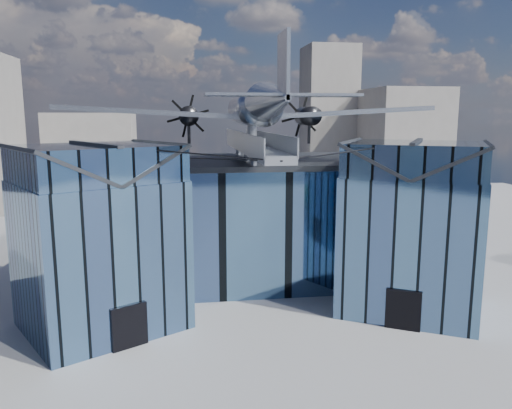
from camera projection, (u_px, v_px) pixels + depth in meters
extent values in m
plane|color=gray|center=(260.00, 310.00, 35.01)|extent=(120.00, 120.00, 0.00)
cube|color=#496A94|center=(244.00, 218.00, 42.94)|extent=(28.00, 14.00, 9.50)
cube|color=#23262A|center=(244.00, 161.00, 42.08)|extent=(28.00, 14.00, 0.40)
cube|color=#496A94|center=(100.00, 255.00, 31.66)|extent=(11.79, 11.43, 9.50)
cube|color=#496A94|center=(95.00, 163.00, 30.64)|extent=(11.56, 11.20, 2.20)
cube|color=#23262A|center=(57.00, 165.00, 29.26)|extent=(7.98, 9.23, 2.40)
cube|color=#23262A|center=(129.00, 161.00, 32.03)|extent=(7.98, 9.23, 2.40)
cube|color=#23262A|center=(94.00, 144.00, 30.44)|extent=(4.30, 7.10, 0.18)
cube|color=black|center=(129.00, 327.00, 29.15)|extent=(2.03, 1.32, 2.60)
cube|color=black|center=(163.00, 244.00, 34.43)|extent=(0.34, 0.34, 9.50)
cube|color=#496A94|center=(411.00, 243.00, 34.75)|extent=(11.79, 11.43, 9.50)
cube|color=#496A94|center=(416.00, 159.00, 33.73)|extent=(11.56, 11.20, 2.20)
cube|color=#23262A|center=(382.00, 158.00, 34.54)|extent=(7.98, 9.23, 2.40)
cube|color=#23262A|center=(451.00, 160.00, 32.92)|extent=(7.98, 9.23, 2.40)
cube|color=#23262A|center=(417.00, 142.00, 33.53)|extent=(4.30, 7.10, 0.18)
cube|color=black|center=(403.00, 310.00, 31.64)|extent=(2.03, 1.32, 2.60)
cube|color=black|center=(347.00, 237.00, 36.37)|extent=(0.34, 0.34, 9.50)
cube|color=#91959D|center=(253.00, 149.00, 36.48)|extent=(1.80, 21.00, 0.50)
cube|color=#91959D|center=(241.00, 140.00, 36.24)|extent=(0.08, 21.00, 1.10)
cube|color=#91959D|center=(265.00, 140.00, 36.50)|extent=(0.08, 21.00, 1.10)
cylinder|color=#91959D|center=(238.00, 149.00, 45.85)|extent=(0.44, 0.44, 1.35)
cylinder|color=#91959D|center=(247.00, 154.00, 40.01)|extent=(0.44, 0.44, 1.35)
cylinder|color=#91959D|center=(254.00, 158.00, 36.11)|extent=(0.44, 0.44, 1.35)
cylinder|color=#91959D|center=(252.00, 135.00, 36.80)|extent=(0.70, 0.70, 1.40)
cylinder|color=black|center=(181.00, 152.00, 28.35)|extent=(10.55, 6.08, 0.69)
cylinder|color=black|center=(357.00, 151.00, 29.90)|extent=(10.55, 6.08, 0.69)
cylinder|color=black|center=(214.00, 159.00, 34.19)|extent=(6.09, 17.04, 1.19)
cylinder|color=black|center=(299.00, 158.00, 35.07)|extent=(6.09, 17.04, 1.19)
cylinder|color=#A2A6AF|center=(252.00, 108.00, 36.46)|extent=(2.50, 11.00, 2.50)
sphere|color=#A2A6AF|center=(243.00, 109.00, 41.82)|extent=(2.50, 2.50, 2.50)
cube|color=black|center=(244.00, 101.00, 40.73)|extent=(1.60, 1.40, 0.50)
cone|color=#A2A6AF|center=(275.00, 100.00, 27.65)|extent=(2.50, 7.00, 2.50)
cube|color=#A2A6AF|center=(283.00, 67.00, 25.13)|extent=(0.18, 2.40, 3.40)
cube|color=#A2A6AF|center=(283.00, 95.00, 25.47)|extent=(8.00, 1.80, 0.14)
cube|color=#A2A6AF|center=(155.00, 113.00, 36.46)|extent=(14.00, 3.20, 1.08)
cylinder|color=black|center=(188.00, 116.00, 37.44)|extent=(1.44, 3.20, 1.44)
cone|color=black|center=(188.00, 116.00, 39.19)|extent=(0.70, 0.70, 0.70)
cube|color=black|center=(188.00, 116.00, 39.34)|extent=(1.05, 0.06, 3.33)
cube|color=black|center=(188.00, 116.00, 39.34)|extent=(2.53, 0.06, 2.53)
cube|color=black|center=(188.00, 116.00, 39.34)|extent=(3.33, 0.06, 1.05)
cylinder|color=black|center=(189.00, 133.00, 37.07)|extent=(0.24, 0.24, 1.75)
cube|color=#A2A6AF|center=(340.00, 113.00, 38.52)|extent=(14.00, 3.20, 1.08)
cylinder|color=black|center=(307.00, 116.00, 38.79)|extent=(1.44, 3.20, 1.44)
cone|color=black|center=(302.00, 116.00, 40.55)|extent=(0.70, 0.70, 0.70)
cube|color=black|center=(302.00, 116.00, 40.69)|extent=(1.05, 0.06, 3.33)
cube|color=black|center=(302.00, 116.00, 40.69)|extent=(2.53, 0.06, 2.53)
cube|color=black|center=(302.00, 116.00, 40.69)|extent=(3.33, 0.06, 1.05)
cylinder|color=black|center=(309.00, 132.00, 38.42)|extent=(0.24, 0.24, 1.75)
cube|color=gray|center=(401.00, 143.00, 84.88)|extent=(12.00, 14.00, 18.00)
cube|color=gray|center=(93.00, 155.00, 84.40)|extent=(14.00, 10.00, 14.00)
cube|color=gray|center=(328.00, 119.00, 92.45)|extent=(9.00, 9.00, 26.00)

